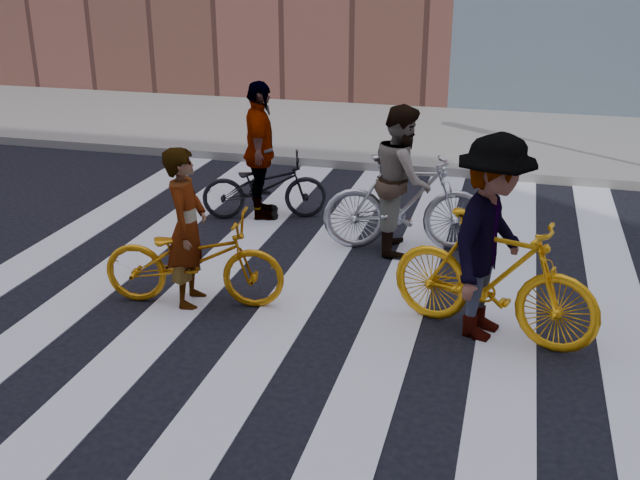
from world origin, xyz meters
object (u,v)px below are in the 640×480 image
at_px(rider_rear, 260,151).
at_px(bike_dark_rear, 265,187).
at_px(bike_silver_mid, 405,203).
at_px(rider_right, 491,239).
at_px(bike_yellow_right, 493,277).
at_px(rider_left, 187,228).
at_px(bike_yellow_left, 194,259).
at_px(rider_mid, 402,179).

bearing_deg(rider_rear, bike_dark_rear, -108.68).
distance_m(bike_silver_mid, rider_right, 2.29).
relative_size(bike_yellow_right, rider_left, 1.21).
bearing_deg(bike_dark_rear, bike_silver_mid, -126.75).
relative_size(bike_yellow_left, bike_dark_rear, 1.11).
bearing_deg(rider_left, bike_yellow_right, -97.10).
bearing_deg(bike_silver_mid, bike_yellow_right, -161.99).
xyz_separation_m(bike_yellow_right, rider_right, (-0.05, 0.00, 0.37)).
bearing_deg(rider_left, bike_dark_rear, -6.18).
height_order(bike_silver_mid, rider_right, rider_right).
xyz_separation_m(bike_yellow_left, bike_silver_mid, (1.85, 2.07, 0.10)).
distance_m(bike_yellow_right, bike_dark_rear, 4.12).
distance_m(bike_silver_mid, rider_rear, 2.20).
height_order(bike_silver_mid, rider_mid, rider_mid).
bearing_deg(bike_yellow_left, rider_mid, -49.83).
distance_m(bike_yellow_left, bike_yellow_right, 2.99).
relative_size(rider_mid, rider_rear, 0.96).
distance_m(rider_left, rider_right, 2.99).
height_order(rider_left, rider_right, rider_right).
height_order(bike_yellow_left, bike_dark_rear, bike_yellow_left).
distance_m(bike_silver_mid, bike_yellow_right, 2.28).
bearing_deg(bike_yellow_right, rider_right, 107.57).
height_order(bike_yellow_left, bike_yellow_right, bike_yellow_right).
bearing_deg(rider_left, rider_right, -97.07).
xyz_separation_m(bike_yellow_left, rider_right, (2.93, 0.09, 0.49)).
distance_m(rider_right, rider_rear, 4.11).
bearing_deg(bike_yellow_right, bike_silver_mid, 47.49).
relative_size(rider_left, rider_rear, 0.89).
xyz_separation_m(rider_mid, rider_right, (1.14, -1.98, 0.09)).
relative_size(bike_yellow_left, rider_rear, 1.00).
xyz_separation_m(bike_yellow_left, rider_mid, (1.80, 2.07, 0.40)).
xyz_separation_m(rider_left, rider_right, (2.98, 0.09, 0.15)).
xyz_separation_m(bike_yellow_right, bike_dark_rear, (-3.16, 2.64, -0.16)).
height_order(bike_dark_rear, rider_left, rider_left).
bearing_deg(bike_dark_rear, rider_left, 163.96).
bearing_deg(rider_mid, bike_yellow_right, -160.91).
xyz_separation_m(bike_silver_mid, rider_left, (-1.90, -2.07, 0.24)).
height_order(bike_yellow_right, rider_rear, rider_rear).
bearing_deg(rider_left, rider_rear, -5.13).
relative_size(rider_right, rider_rear, 1.05).
distance_m(rider_mid, rider_rear, 2.13).
xyz_separation_m(bike_yellow_right, rider_rear, (-3.21, 2.64, 0.33)).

